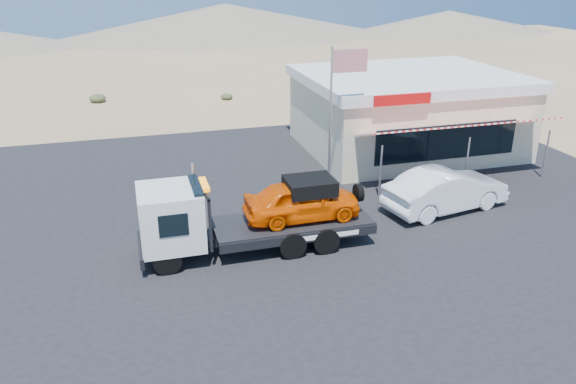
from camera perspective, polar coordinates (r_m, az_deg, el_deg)
name	(u,v)px	position (r m, az deg, el deg)	size (l,w,h in m)	color
ground	(241,255)	(18.82, -4.76, -6.35)	(120.00, 120.00, 0.00)	#8B6F4F
asphalt_lot	(276,212)	(21.84, -1.22, -2.02)	(32.00, 24.00, 0.02)	black
tow_truck	(251,212)	(18.54, -3.82, -2.02)	(7.66, 2.27, 2.56)	black
white_sedan	(446,190)	(22.54, 15.76, 0.20)	(1.75, 5.00, 1.65)	silver
jerky_store	(406,111)	(29.49, 11.93, 8.06)	(10.40, 9.97, 3.90)	#BFB190
flagpole	(336,103)	(22.85, 4.92, 8.97)	(1.55, 0.10, 6.00)	#99999E
distant_hills	(60,29)	(72.05, -22.19, 15.05)	(126.00, 48.00, 4.20)	#726B59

